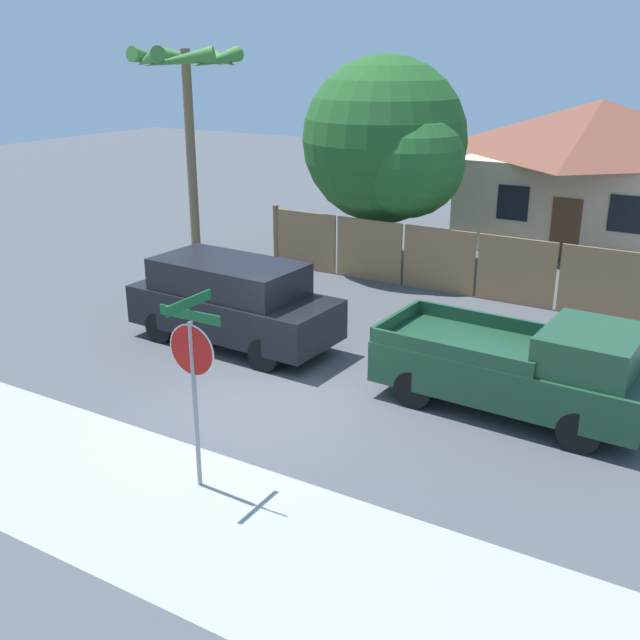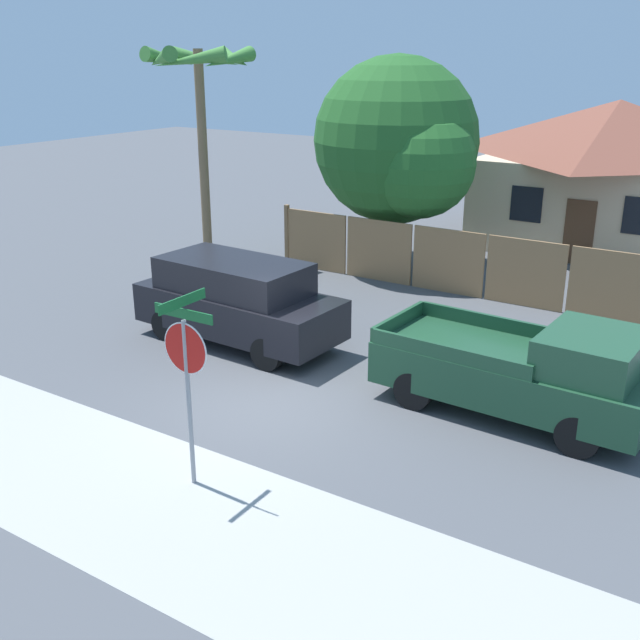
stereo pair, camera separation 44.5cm
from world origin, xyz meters
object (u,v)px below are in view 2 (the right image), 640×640
Objects in this scene: orange_pickup at (526,370)px; house at (612,170)px; palm_tree at (199,78)px; stop_sign at (186,359)px; oak_tree at (401,145)px; red_suv at (237,300)px.

house is at bearing 100.17° from orange_pickup.
stop_sign is at bearing -50.01° from palm_tree.
oak_tree reaches higher than red_suv.
house is 15.16m from red_suv.
oak_tree is 13.06m from stop_sign.
palm_tree is at bearing 159.54° from orange_pickup.
palm_tree reaches higher than red_suv.
red_suv is at bearing -90.36° from oak_tree.
stop_sign is (-1.45, -19.34, -0.43)m from house.
stop_sign is at bearing -76.31° from oak_tree.
house is at bearing 74.69° from red_suv.
red_suv is 0.98× the size of orange_pickup.
house is 1.32× the size of oak_tree.
stop_sign reaches higher than red_suv.
palm_tree reaches higher than orange_pickup.
palm_tree is 1.30× the size of orange_pickup.
red_suv is at bearing -107.61° from house.
red_suv reaches higher than orange_pickup.
oak_tree is 0.97× the size of palm_tree.
red_suv is 5.95m from stop_sign.
palm_tree is at bearing 128.98° from stop_sign.
stop_sign is at bearing -94.28° from house.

